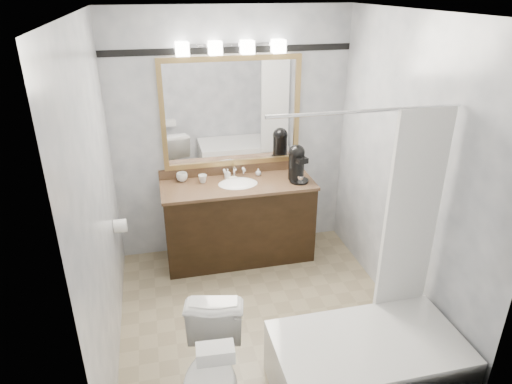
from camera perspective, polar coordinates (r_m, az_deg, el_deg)
room at (r=3.48m, az=0.81°, el=0.58°), size 2.42×2.62×2.52m
vanity at (r=4.73m, az=-2.20°, el=-3.46°), size 1.53×0.58×0.97m
mirror at (r=4.59m, az=-3.06°, el=9.84°), size 1.40×0.04×1.10m
vanity_light_bar at (r=4.41m, az=-3.12°, el=17.64°), size 1.02×0.14×0.12m
accent_stripe at (r=4.48m, az=-3.26°, el=17.31°), size 2.40×0.01×0.06m
bathtub at (r=3.50m, az=13.88°, el=-19.35°), size 1.30×0.75×1.96m
tp_roll at (r=4.25m, az=-16.60°, el=-4.07°), size 0.11×0.12×0.12m
toilet at (r=3.20m, az=-5.50°, el=-21.70°), size 0.55×0.78×0.72m
tissue_box at (r=2.75m, az=-5.11°, el=-19.41°), size 0.22×0.13×0.09m
coffee_maker at (r=4.58m, az=5.12°, el=3.72°), size 0.19×0.24×0.37m
cup_left at (r=4.65m, az=-9.25°, el=1.87°), size 0.14×0.14×0.09m
cup_right at (r=4.59m, az=-6.68°, el=1.66°), size 0.09×0.09×0.08m
soap_bottle_a at (r=4.66m, az=-3.58°, el=2.30°), size 0.06×0.06×0.10m
soap_bottle_b at (r=4.73m, az=0.29°, el=2.52°), size 0.08×0.08×0.07m
soap_bar at (r=4.65m, az=-2.94°, el=1.74°), size 0.09×0.07×0.03m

